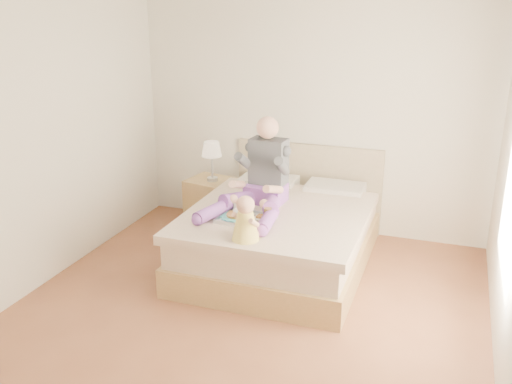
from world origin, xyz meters
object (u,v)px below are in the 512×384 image
(nightstand, at_px, (211,204))
(tray, at_px, (246,217))
(baby, at_px, (246,222))
(adult, at_px, (261,181))
(bed, at_px, (283,232))

(nightstand, bearing_deg, tray, -40.44)
(tray, distance_m, baby, 0.46)
(adult, relative_size, tray, 2.09)
(bed, height_order, baby, baby)
(nightstand, bearing_deg, adult, -26.19)
(nightstand, height_order, tray, tray)
(bed, bearing_deg, baby, -93.49)
(bed, distance_m, adult, 0.60)
(bed, xyz_separation_m, nightstand, (-1.04, 0.55, -0.02))
(nightstand, xyz_separation_m, tray, (0.83, -1.05, 0.34))
(bed, relative_size, adult, 1.98)
(nightstand, bearing_deg, bed, -16.55)
(bed, height_order, adult, adult)
(bed, bearing_deg, adult, -157.65)
(adult, xyz_separation_m, tray, (0.00, -0.42, -0.23))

